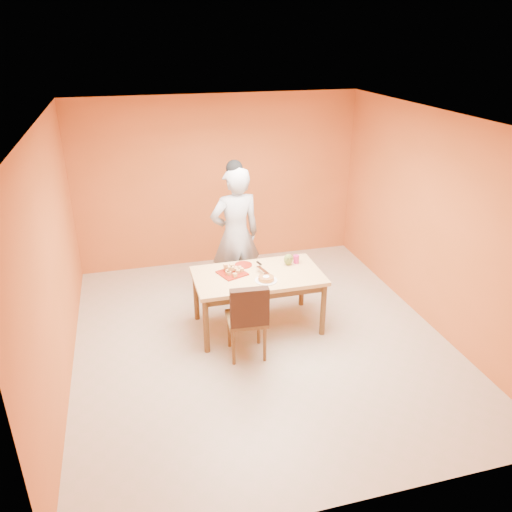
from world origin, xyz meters
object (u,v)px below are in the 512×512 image
object	(u,v)px
dining_chair	(247,317)
egg_ornament	(288,259)
dining_table	(258,281)
magenta_glass	(296,259)
pastry_platter	(232,273)
red_dinner_plate	(243,265)
sponge_cake	(266,278)
checker_tin	(291,257)
person	(236,236)

from	to	relation	value
dining_chair	egg_ornament	distance (m)	1.09
dining_table	magenta_glass	distance (m)	0.62
pastry_platter	red_dinner_plate	bearing A→B (deg)	46.45
dining_chair	sponge_cake	xyz separation A→B (m)	(0.34, 0.37, 0.28)
sponge_cake	pastry_platter	bearing A→B (deg)	140.25
dining_table	magenta_glass	xyz separation A→B (m)	(0.57, 0.19, 0.15)
sponge_cake	egg_ornament	bearing A→B (deg)	42.06
red_dinner_plate	checker_tin	bearing A→B (deg)	4.43
red_dinner_plate	egg_ornament	distance (m)	0.59
person	checker_tin	size ratio (longest dim) A/B	19.65
red_dinner_plate	person	bearing A→B (deg)	88.08
red_dinner_plate	dining_chair	bearing A→B (deg)	-101.28
person	magenta_glass	world-z (taller)	person
dining_chair	magenta_glass	xyz separation A→B (m)	(0.86, 0.76, 0.30)
red_dinner_plate	egg_ornament	xyz separation A→B (m)	(0.57, -0.13, 0.07)
pastry_platter	sponge_cake	size ratio (longest dim) A/B	1.61
dining_table	dining_chair	world-z (taller)	dining_chair
dining_chair	person	xyz separation A→B (m)	(0.19, 1.39, 0.46)
person	pastry_platter	distance (m)	0.78
dining_table	person	xyz separation A→B (m)	(-0.10, 0.82, 0.31)
magenta_glass	checker_tin	size ratio (longest dim) A/B	1.08
dining_chair	checker_tin	xyz separation A→B (m)	(0.85, 0.92, 0.26)
dining_table	pastry_platter	world-z (taller)	pastry_platter
dining_chair	pastry_platter	bearing A→B (deg)	96.07
magenta_glass	checker_tin	world-z (taller)	magenta_glass
magenta_glass	checker_tin	distance (m)	0.16
red_dinner_plate	sponge_cake	distance (m)	0.53
sponge_cake	egg_ornament	xyz separation A→B (m)	(0.41, 0.37, 0.04)
person	egg_ornament	distance (m)	0.87
egg_ornament	red_dinner_plate	bearing A→B (deg)	147.31
person	sponge_cake	xyz separation A→B (m)	(0.14, -1.02, -0.18)
dining_table	sponge_cake	bearing A→B (deg)	-76.85
dining_chair	person	distance (m)	1.48
person	magenta_glass	size ratio (longest dim) A/B	18.19
sponge_cake	person	bearing A→B (deg)	98.08
red_dinner_plate	dining_table	bearing A→B (deg)	-68.88
egg_ornament	sponge_cake	bearing A→B (deg)	-157.34
checker_tin	dining_chair	bearing A→B (deg)	-132.63
dining_chair	red_dinner_plate	size ratio (longest dim) A/B	4.39
person	pastry_platter	bearing A→B (deg)	65.96
person	egg_ornament	bearing A→B (deg)	122.31
pastry_platter	sponge_cake	world-z (taller)	sponge_cake
dining_table	sponge_cake	distance (m)	0.24
person	egg_ornament	size ratio (longest dim) A/B	12.77
dining_table	pastry_platter	xyz separation A→B (m)	(-0.31, 0.09, 0.10)
person	sponge_cake	distance (m)	1.05
dining_chair	egg_ornament	bearing A→B (deg)	49.09
dining_chair	egg_ornament	xyz separation A→B (m)	(0.74, 0.74, 0.32)
dining_table	person	size ratio (longest dim) A/B	0.82
person	magenta_glass	xyz separation A→B (m)	(0.67, -0.63, -0.16)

